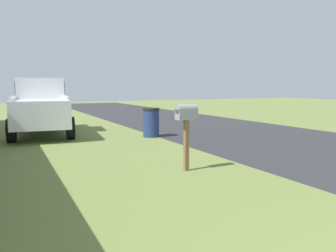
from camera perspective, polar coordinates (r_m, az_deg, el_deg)
road_asphalt at (r=9.97m, az=27.79°, el=-3.96°), size 60.00×6.63×0.01m
mailbox at (r=6.62m, az=3.31°, el=1.39°), size 0.22×0.45×1.40m
pickup_truck at (r=12.97m, az=-21.68°, el=3.58°), size 5.11×2.48×2.09m
trash_bin at (r=11.30m, az=-3.03°, el=0.66°), size 0.59×0.59×1.02m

